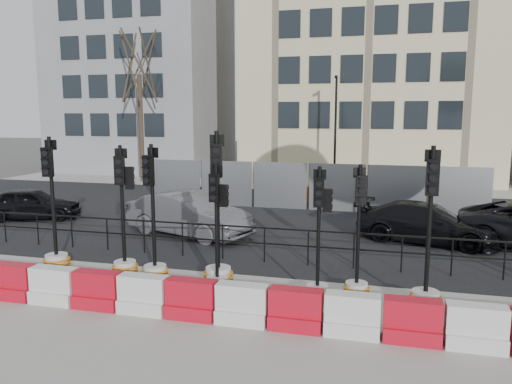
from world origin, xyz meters
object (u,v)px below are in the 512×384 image
(car_a, at_px, (31,204))
(car_c, at_px, (427,223))
(traffic_signal_d, at_px, (217,262))
(traffic_signal_h, at_px, (426,278))
(traffic_signal_a, at_px, (55,243))

(car_a, relative_size, car_c, 0.84)
(traffic_signal_d, xyz_separation_m, traffic_signal_h, (4.52, 0.06, -0.00))
(traffic_signal_d, height_order, car_c, traffic_signal_d)
(traffic_signal_d, height_order, car_a, traffic_signal_d)
(traffic_signal_h, height_order, car_a, traffic_signal_h)
(traffic_signal_h, xyz_separation_m, car_c, (0.44, 5.79, -0.07))
(traffic_signal_h, relative_size, car_c, 0.73)
(traffic_signal_a, height_order, traffic_signal_h, traffic_signal_a)
(traffic_signal_a, relative_size, traffic_signal_h, 1.02)
(car_c, bearing_deg, traffic_signal_d, 154.60)
(car_a, distance_m, car_c, 14.46)
(traffic_signal_d, distance_m, car_c, 7.67)
(car_a, height_order, car_c, car_c)
(traffic_signal_d, distance_m, traffic_signal_h, 4.53)
(traffic_signal_a, distance_m, traffic_signal_h, 9.13)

